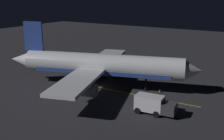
# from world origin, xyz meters

# --- Properties ---
(ground_plane) EXTENTS (180.00, 180.00, 0.20)m
(ground_plane) POSITION_xyz_m (0.00, 0.00, -0.10)
(ground_plane) COLOR #2A2A30
(apron_guide_stripe) EXTENTS (1.37, 26.91, 0.01)m
(apron_guide_stripe) POSITION_xyz_m (0.38, 4.00, 0.00)
(apron_guide_stripe) COLOR gold
(apron_guide_stripe) RESTS_ON ground_plane
(airliner) EXTENTS (30.75, 34.40, 11.40)m
(airliner) POSITION_xyz_m (0.18, -0.55, 4.00)
(airliner) COLOR white
(airliner) RESTS_ON ground_plane
(baggage_truck) EXTENTS (2.62, 5.84, 2.57)m
(baggage_truck) POSITION_xyz_m (5.67, 12.36, 1.30)
(baggage_truck) COLOR silver
(baggage_truck) RESTS_ON ground_plane
(catering_truck) EXTENTS (5.52, 5.31, 2.25)m
(catering_truck) POSITION_xyz_m (-6.83, -2.19, 1.17)
(catering_truck) COLOR maroon
(catering_truck) RESTS_ON ground_plane
(ground_crew_worker) EXTENTS (0.40, 0.40, 1.74)m
(ground_crew_worker) POSITION_xyz_m (4.24, 10.94, 0.89)
(ground_crew_worker) COLOR black
(ground_crew_worker) RESTS_ON ground_plane
(traffic_cone_near_left) EXTENTS (0.50, 0.50, 0.55)m
(traffic_cone_near_left) POSITION_xyz_m (-2.94, 9.77, 0.25)
(traffic_cone_near_left) COLOR #EA590F
(traffic_cone_near_left) RESTS_ON ground_plane
(traffic_cone_near_right) EXTENTS (0.50, 0.50, 0.55)m
(traffic_cone_near_right) POSITION_xyz_m (-6.50, 6.32, 0.25)
(traffic_cone_near_right) COLOR #EA590F
(traffic_cone_near_right) RESTS_ON ground_plane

